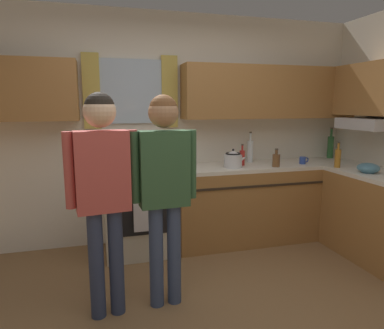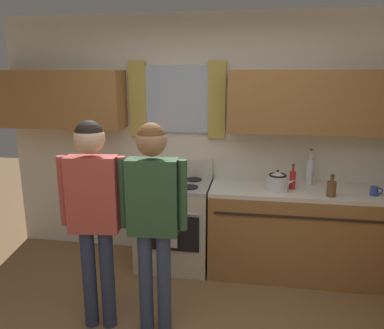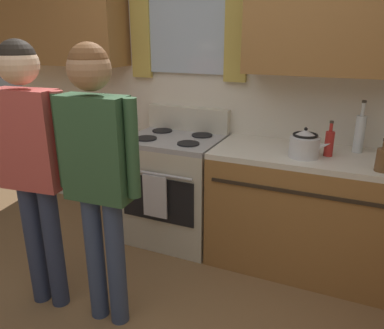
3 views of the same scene
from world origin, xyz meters
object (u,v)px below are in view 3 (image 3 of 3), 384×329
object	(u,v)px
adult_left	(30,150)
bottle_squat_brown	(383,159)
bottle_tall_clear	(360,133)
stovetop_kettle	(305,143)
adult_in_plaid	(97,160)
stove_oven	(176,187)
bottle_sauce_red	(329,143)

from	to	relation	value
adult_left	bottle_squat_brown	bearing A→B (deg)	25.73
bottle_tall_clear	stovetop_kettle	size ratio (longest dim) A/B	1.34
adult_in_plaid	bottle_tall_clear	bearing A→B (deg)	44.02
stove_oven	adult_in_plaid	distance (m)	1.23
bottle_tall_clear	adult_left	bearing A→B (deg)	-143.78
stove_oven	bottle_tall_clear	size ratio (longest dim) A/B	3.00
stove_oven	bottle_squat_brown	size ratio (longest dim) A/B	5.37
bottle_squat_brown	bottle_tall_clear	bearing A→B (deg)	111.99
stove_oven	adult_in_plaid	xyz separation A→B (m)	(0.07, -1.08, 0.58)
stovetop_kettle	bottle_squat_brown	bearing A→B (deg)	-11.26
bottle_sauce_red	stovetop_kettle	xyz separation A→B (m)	(-0.15, -0.09, 0.00)
adult_in_plaid	stove_oven	bearing A→B (deg)	93.65
bottle_squat_brown	adult_in_plaid	world-z (taller)	adult_in_plaid
stovetop_kettle	adult_left	distance (m)	1.74
bottle_sauce_red	stovetop_kettle	distance (m)	0.18
stove_oven	bottle_squat_brown	world-z (taller)	bottle_squat_brown
stove_oven	bottle_tall_clear	bearing A→B (deg)	6.89
stove_oven	adult_left	xyz separation A→B (m)	(-0.38, -1.11, 0.59)
stove_oven	stovetop_kettle	distance (m)	1.16
stove_oven	adult_left	distance (m)	1.31
bottle_squat_brown	stove_oven	bearing A→B (deg)	172.39
adult_left	stove_oven	bearing A→B (deg)	71.00
stove_oven	adult_in_plaid	bearing A→B (deg)	-86.35
adult_in_plaid	bottle_squat_brown	bearing A→B (deg)	31.51
stovetop_kettle	adult_in_plaid	distance (m)	1.37
stove_oven	bottle_tall_clear	distance (m)	1.49
bottle_tall_clear	adult_in_plaid	size ratio (longest dim) A/B	0.22
stove_oven	adult_left	size ratio (longest dim) A/B	0.66
bottle_sauce_red	adult_in_plaid	size ratio (longest dim) A/B	0.15
adult_left	bottle_tall_clear	bearing A→B (deg)	36.22
adult_left	adult_in_plaid	xyz separation A→B (m)	(0.45, 0.03, -0.01)
bottle_sauce_red	stovetop_kettle	world-z (taller)	bottle_sauce_red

